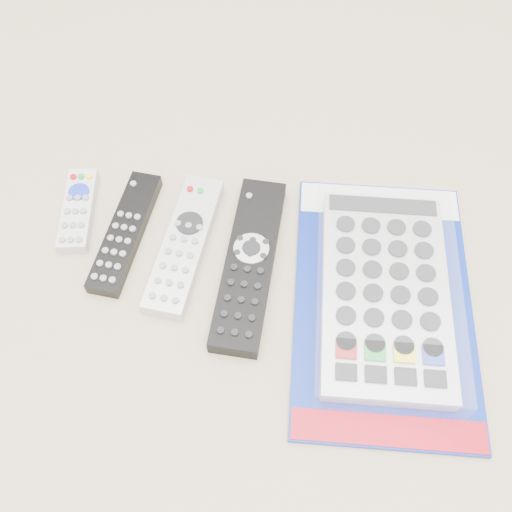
# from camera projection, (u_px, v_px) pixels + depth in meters

# --- Properties ---
(remote_small_grey) EXTENTS (0.06, 0.14, 0.02)m
(remote_small_grey) POSITION_uv_depth(u_px,v_px,m) (78.00, 210.00, 0.80)
(remote_small_grey) COLOR #BCBCBE
(remote_small_grey) RESTS_ON ground
(remote_slim_black) EXTENTS (0.06, 0.20, 0.02)m
(remote_slim_black) POSITION_uv_depth(u_px,v_px,m) (125.00, 232.00, 0.78)
(remote_slim_black) COLOR black
(remote_slim_black) RESTS_ON ground
(remote_silver_dvd) EXTENTS (0.08, 0.22, 0.02)m
(remote_silver_dvd) POSITION_uv_depth(u_px,v_px,m) (185.00, 244.00, 0.77)
(remote_silver_dvd) COLOR silver
(remote_silver_dvd) RESTS_ON ground
(remote_large_black) EXTENTS (0.08, 0.26, 0.03)m
(remote_large_black) POSITION_uv_depth(u_px,v_px,m) (250.00, 263.00, 0.75)
(remote_large_black) COLOR black
(remote_large_black) RESTS_ON ground
(jumbo_remote_packaged) EXTENTS (0.24, 0.38, 0.05)m
(jumbo_remote_packaged) POSITION_uv_depth(u_px,v_px,m) (385.00, 291.00, 0.72)
(jumbo_remote_packaged) COLOR navy
(jumbo_remote_packaged) RESTS_ON ground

